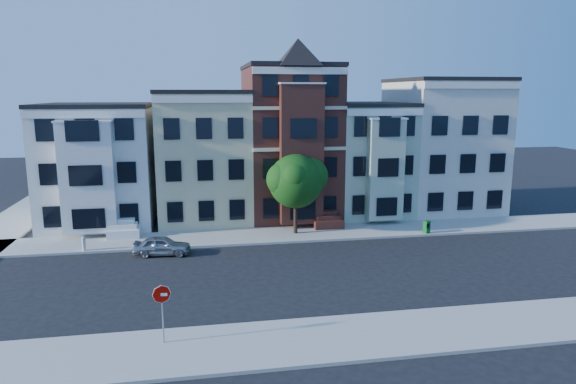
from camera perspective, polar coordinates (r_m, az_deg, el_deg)
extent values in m
plane|color=black|center=(29.85, 5.19, -8.82)|extent=(120.00, 120.00, 0.00)
cube|color=#9E9B93|center=(37.24, 1.95, -4.63)|extent=(60.00, 4.00, 0.15)
cube|color=#9E9B93|center=(22.82, 10.67, -15.26)|extent=(60.00, 4.00, 0.15)
cube|color=silver|center=(42.60, -20.13, 2.76)|extent=(8.00, 9.00, 9.00)
cube|color=beige|center=(41.88, -9.32, 3.85)|extent=(7.00, 9.00, 10.00)
cube|color=#411C15|center=(42.44, 0.16, 5.44)|extent=(7.00, 9.00, 12.00)
cube|color=#A6B79E|center=(44.23, 8.49, 3.59)|extent=(6.00, 9.00, 9.00)
cube|color=beige|center=(46.81, 16.71, 4.89)|extent=(8.00, 9.00, 11.00)
imported|color=#A0A3A7|center=(33.48, -13.82, -5.81)|extent=(3.69, 1.80, 1.21)
cube|color=#0B5C1A|center=(38.31, 15.16, -3.77)|extent=(0.51, 0.48, 0.89)
cylinder|color=beige|center=(35.49, -21.74, -5.49)|extent=(0.31, 0.31, 0.72)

